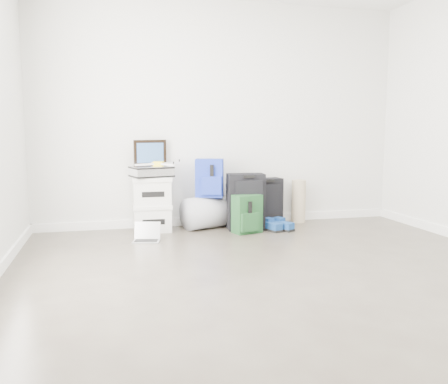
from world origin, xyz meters
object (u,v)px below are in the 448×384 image
object	(u,v)px
briefcase	(151,172)
laptop	(147,237)
large_suitcase	(246,202)
boxes_stack	(152,204)
duffel_bag	(209,212)
carry_on	(266,202)

from	to	relation	value
briefcase	laptop	bearing A→B (deg)	-116.87
briefcase	large_suitcase	size ratio (longest dim) A/B	0.66
large_suitcase	laptop	world-z (taller)	large_suitcase
briefcase	laptop	distance (m)	0.82
boxes_stack	duffel_bag	world-z (taller)	boxes_stack
duffel_bag	laptop	world-z (taller)	duffel_bag
carry_on	boxes_stack	bearing A→B (deg)	173.43
large_suitcase	boxes_stack	bearing A→B (deg)	176.24
boxes_stack	briefcase	xyz separation A→B (m)	(0.00, 0.00, 0.38)
briefcase	laptop	size ratio (longest dim) A/B	1.40
boxes_stack	large_suitcase	xyz separation A→B (m)	(1.08, -0.17, 0.01)
boxes_stack	duffel_bag	distance (m)	0.69
large_suitcase	briefcase	bearing A→B (deg)	176.24
briefcase	carry_on	bearing A→B (deg)	-13.30
duffel_bag	laptop	distance (m)	0.95
briefcase	carry_on	world-z (taller)	briefcase
boxes_stack	laptop	distance (m)	0.58
boxes_stack	laptop	world-z (taller)	boxes_stack
duffel_bag	large_suitcase	size ratio (longest dim) A/B	0.93
boxes_stack	briefcase	distance (m)	0.38
duffel_bag	carry_on	world-z (taller)	carry_on
large_suitcase	carry_on	bearing A→B (deg)	38.02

